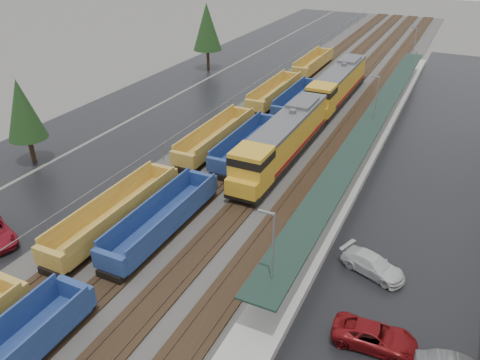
% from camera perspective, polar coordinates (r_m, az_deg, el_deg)
% --- Properties ---
extents(ballast_strip, '(20.00, 160.00, 0.08)m').
position_cam_1_polar(ballast_strip, '(67.09, 9.37, 8.98)').
color(ballast_strip, '#302D2B').
rests_on(ballast_strip, ground).
extents(trackbed, '(14.60, 160.00, 0.22)m').
position_cam_1_polar(trackbed, '(67.05, 9.38, 9.07)').
color(trackbed, black).
rests_on(trackbed, ground).
extents(west_parking_lot, '(10.00, 160.00, 0.02)m').
position_cam_1_polar(west_parking_lot, '(72.46, -2.19, 10.80)').
color(west_parking_lot, black).
rests_on(west_parking_lot, ground).
extents(west_road, '(9.00, 160.00, 0.02)m').
position_cam_1_polar(west_road, '(77.45, -8.89, 11.68)').
color(west_road, black).
rests_on(west_road, ground).
extents(east_commuter_lot, '(16.00, 100.00, 0.02)m').
position_cam_1_polar(east_commuter_lot, '(55.54, 25.10, 2.20)').
color(east_commuter_lot, black).
rests_on(east_commuter_lot, ground).
extents(station_platform, '(3.00, 80.00, 8.00)m').
position_cam_1_polar(station_platform, '(55.80, 15.65, 4.89)').
color(station_platform, '#9E9B93').
rests_on(station_platform, ground).
extents(chainlink_fence, '(0.08, 160.04, 2.02)m').
position_cam_1_polar(chainlink_fence, '(68.32, 1.33, 11.10)').
color(chainlink_fence, gray).
rests_on(chainlink_fence, ground).
extents(tree_west_near, '(3.96, 3.96, 9.00)m').
position_cam_1_polar(tree_west_near, '(52.70, -25.01, 7.79)').
color(tree_west_near, '#332316').
rests_on(tree_west_near, ground).
extents(tree_west_far, '(4.84, 4.84, 11.00)m').
position_cam_1_polar(tree_west_far, '(82.96, -4.05, 18.14)').
color(tree_west_far, '#332316').
rests_on(tree_west_far, ground).
extents(locomotive_lead, '(3.28, 21.63, 4.90)m').
position_cam_1_polar(locomotive_lead, '(48.80, 5.13, 4.78)').
color(locomotive_lead, black).
rests_on(locomotive_lead, ground).
extents(locomotive_trail, '(3.28, 21.63, 4.90)m').
position_cam_1_polar(locomotive_trail, '(67.69, 11.72, 11.22)').
color(locomotive_trail, black).
rests_on(locomotive_trail, ground).
extents(well_string_yellow, '(2.79, 102.83, 2.48)m').
position_cam_1_polar(well_string_yellow, '(46.09, -8.05, 1.21)').
color(well_string_yellow, '#A47B2D').
rests_on(well_string_yellow, ground).
extents(well_string_blue, '(2.81, 79.39, 2.49)m').
position_cam_1_polar(well_string_blue, '(38.57, -9.37, -4.85)').
color(well_string_blue, navy).
rests_on(well_string_blue, ground).
extents(parked_car_east_b, '(2.59, 5.14, 1.39)m').
position_cam_1_polar(parked_car_east_b, '(30.50, 16.08, -17.86)').
color(parked_car_east_b, maroon).
rests_on(parked_car_east_b, ground).
extents(parked_car_east_c, '(3.54, 5.21, 1.40)m').
position_cam_1_polar(parked_car_east_c, '(35.62, 15.88, -9.92)').
color(parked_car_east_c, silver).
rests_on(parked_car_east_c, ground).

